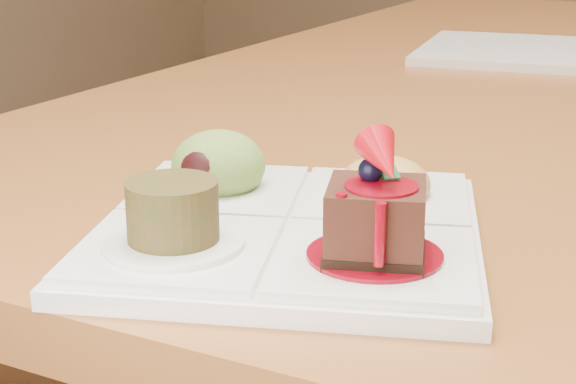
% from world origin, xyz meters
% --- Properties ---
extents(sampler_plate, '(0.31, 0.31, 0.10)m').
position_xyz_m(sampler_plate, '(-0.06, -0.75, 0.77)').
color(sampler_plate, silver).
rests_on(sampler_plate, dining_table).
extents(second_plate, '(0.33, 0.33, 0.01)m').
position_xyz_m(second_plate, '(-0.10, 0.08, 0.76)').
color(second_plate, silver).
rests_on(second_plate, dining_table).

